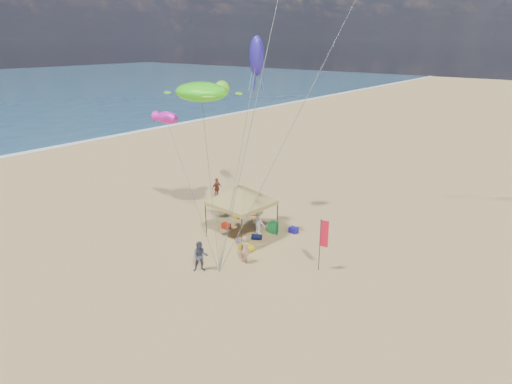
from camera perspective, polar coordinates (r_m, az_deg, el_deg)
ground at (r=23.29m, az=-4.73°, el=-11.26°), size 280.00×280.00×0.00m
canopy_tent at (r=26.75m, az=-1.92°, el=0.69°), size 6.39×6.39×3.95m
feather_flag at (r=23.40m, az=8.72°, el=-5.77°), size 0.45×0.13×2.97m
cooler_red at (r=28.97m, az=-3.91°, el=-4.41°), size 0.54×0.38×0.38m
cooler_blue at (r=28.40m, az=4.91°, el=-4.94°), size 0.54×0.38×0.38m
bag_navy at (r=27.39m, az=0.10°, el=-5.85°), size 0.69×0.54×0.36m
bag_orange at (r=31.09m, az=-0.18°, el=-2.69°), size 0.54×0.69×0.36m
chair_green at (r=28.29m, az=2.24°, el=-4.63°), size 0.50×0.50×0.70m
chair_yellow at (r=30.64m, az=-2.52°, el=-2.70°), size 0.50×0.50×0.70m
crate_grey at (r=26.85m, az=-2.14°, el=-6.49°), size 0.34×0.30×0.28m
beach_cart at (r=26.08m, az=-1.25°, el=-7.15°), size 0.90×0.50×0.24m
person_near_a at (r=24.43m, az=-1.47°, el=-7.48°), size 0.61×0.41×1.63m
person_near_b at (r=23.78m, az=-7.24°, el=-8.32°), size 1.04×1.05×1.71m
person_near_c at (r=27.94m, az=0.35°, el=-3.86°), size 1.14×0.75×1.66m
person_far_a at (r=34.30m, az=-5.12°, el=0.51°), size 0.46×0.98×1.64m
turtle_kite at (r=25.89m, az=-7.12°, el=12.79°), size 3.37×2.73×1.10m
fish_kite at (r=28.90m, az=-11.46°, el=9.43°), size 2.00×1.46×0.80m
squid_kite at (r=29.66m, az=0.08°, el=17.27°), size 1.12×1.12×2.54m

